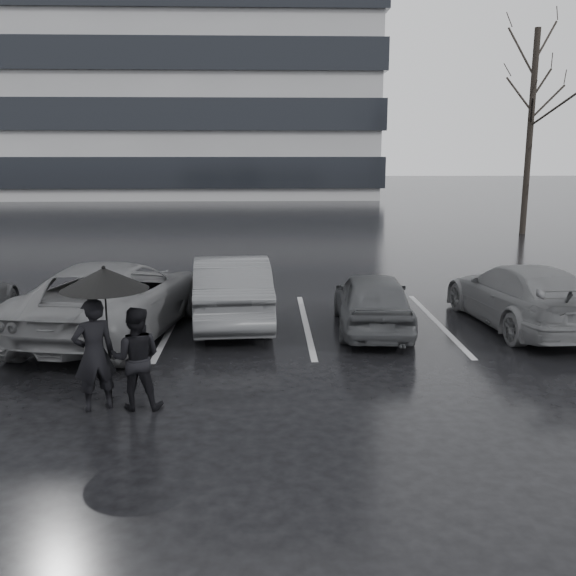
% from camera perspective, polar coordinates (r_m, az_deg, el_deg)
% --- Properties ---
extents(ground, '(160.00, 160.00, 0.00)m').
position_cam_1_polar(ground, '(11.12, -0.70, -6.65)').
color(ground, black).
rests_on(ground, ground).
extents(office_building, '(61.00, 26.00, 29.00)m').
position_cam_1_polar(office_building, '(63.36, -23.75, 20.99)').
color(office_building, '#99999B').
rests_on(office_building, ground).
extents(car_main, '(1.65, 3.65, 1.22)m').
position_cam_1_polar(car_main, '(13.05, 7.53, -1.13)').
color(car_main, black).
rests_on(car_main, ground).
extents(car_west_a, '(1.86, 4.45, 1.43)m').
position_cam_1_polar(car_west_a, '(13.59, -5.04, -0.07)').
color(car_west_a, '#323234').
rests_on(car_west_a, ground).
extents(car_west_b, '(3.35, 5.66, 1.47)m').
position_cam_1_polar(car_west_b, '(13.07, -15.27, -0.86)').
color(car_west_b, '#48484A').
rests_on(car_west_b, ground).
extents(car_east, '(2.23, 4.66, 1.31)m').
position_cam_1_polar(car_east, '(14.05, 20.08, -0.63)').
color(car_east, '#48484A').
rests_on(car_east, ground).
extents(pedestrian_left, '(0.70, 0.62, 1.61)m').
position_cam_1_polar(pedestrian_left, '(9.35, -16.84, -5.68)').
color(pedestrian_left, black).
rests_on(pedestrian_left, ground).
extents(pedestrian_right, '(0.71, 0.56, 1.47)m').
position_cam_1_polar(pedestrian_right, '(9.28, -13.35, -6.08)').
color(pedestrian_right, black).
rests_on(pedestrian_right, ground).
extents(umbrella, '(1.20, 1.20, 2.04)m').
position_cam_1_polar(umbrella, '(9.16, -16.02, 0.80)').
color(umbrella, black).
rests_on(umbrella, ground).
extents(stall_stripes, '(19.72, 5.00, 0.00)m').
position_cam_1_polar(stall_stripes, '(13.52, -4.35, -3.24)').
color(stall_stripes, '#A0A0A2').
rests_on(stall_stripes, ground).
extents(tree_north, '(0.26, 0.26, 8.50)m').
position_cam_1_polar(tree_north, '(29.74, 20.70, 12.70)').
color(tree_north, black).
rests_on(tree_north, ground).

